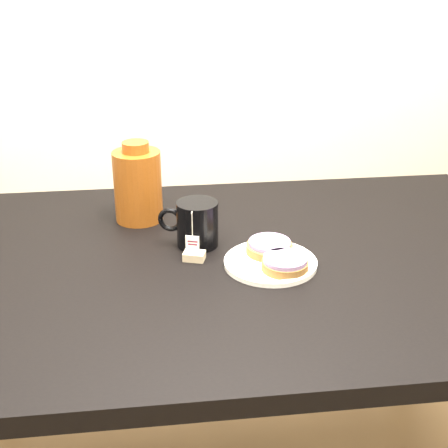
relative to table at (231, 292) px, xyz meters
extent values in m
cube|color=black|center=(0.00, 0.00, 0.06)|extent=(1.40, 0.90, 0.04)
cylinder|color=black|center=(0.64, 0.39, -0.31)|extent=(0.06, 0.06, 0.71)
cylinder|color=white|center=(0.08, -0.04, 0.09)|extent=(0.20, 0.20, 0.01)
torus|color=white|center=(0.08, -0.04, 0.09)|extent=(0.19, 0.19, 0.01)
cylinder|color=brown|center=(0.08, 0.00, 0.10)|extent=(0.12, 0.12, 0.02)
cylinder|color=#9C7DA9|center=(0.08, 0.00, 0.12)|extent=(0.11, 0.11, 0.01)
cylinder|color=brown|center=(0.10, -0.08, 0.10)|extent=(0.12, 0.12, 0.02)
cylinder|color=#9C7DA9|center=(0.10, -0.08, 0.12)|extent=(0.12, 0.12, 0.01)
cylinder|color=black|center=(-0.06, 0.07, 0.13)|extent=(0.12, 0.12, 0.10)
cylinder|color=black|center=(-0.06, 0.07, 0.18)|extent=(0.08, 0.08, 0.00)
torus|color=black|center=(-0.12, 0.09, 0.14)|extent=(0.06, 0.03, 0.06)
cylinder|color=beige|center=(-0.08, 0.03, 0.16)|extent=(0.00, 0.00, 0.06)
cube|color=white|center=(-0.08, 0.03, 0.11)|extent=(0.03, 0.01, 0.03)
cube|color=#C6B793|center=(-0.08, 0.00, 0.09)|extent=(0.05, 0.04, 0.02)
cylinder|color=#622C0C|center=(-0.19, 0.23, 0.17)|extent=(0.14, 0.14, 0.17)
cylinder|color=#622C0C|center=(-0.19, 0.23, 0.27)|extent=(0.06, 0.06, 0.02)
camera|label=1|loc=(-0.16, -1.18, 0.71)|focal=50.00mm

